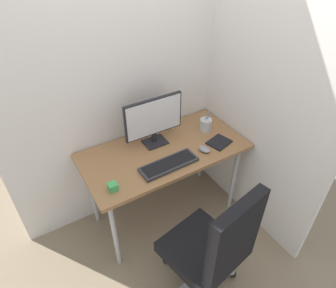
{
  "coord_description": "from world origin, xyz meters",
  "views": [
    {
      "loc": [
        -0.91,
        -1.56,
        2.2
      ],
      "look_at": [
        -0.01,
        -0.06,
        0.85
      ],
      "focal_mm": 31.81,
      "sensor_mm": 36.0,
      "label": 1
    }
  ],
  "objects_px": {
    "monitor": "(154,119)",
    "notebook": "(219,142)",
    "office_chair": "(214,248)",
    "pen_holder": "(206,125)",
    "keyboard": "(169,164)",
    "mouse": "(204,149)",
    "desk_clamp_accessory": "(113,187)"
  },
  "relations": [
    {
      "from": "office_chair",
      "to": "notebook",
      "type": "xyz_separation_m",
      "value": [
        0.52,
        0.63,
        0.22
      ]
    },
    {
      "from": "notebook",
      "to": "mouse",
      "type": "bearing_deg",
      "value": 172.5
    },
    {
      "from": "office_chair",
      "to": "notebook",
      "type": "distance_m",
      "value": 0.84
    },
    {
      "from": "office_chair",
      "to": "keyboard",
      "type": "bearing_deg",
      "value": 86.69
    },
    {
      "from": "notebook",
      "to": "office_chair",
      "type": "bearing_deg",
      "value": -144.58
    },
    {
      "from": "monitor",
      "to": "pen_holder",
      "type": "height_order",
      "value": "monitor"
    },
    {
      "from": "desk_clamp_accessory",
      "to": "monitor",
      "type": "bearing_deg",
      "value": 32.55
    },
    {
      "from": "pen_holder",
      "to": "keyboard",
      "type": "bearing_deg",
      "value": -155.57
    },
    {
      "from": "notebook",
      "to": "desk_clamp_accessory",
      "type": "distance_m",
      "value": 0.93
    },
    {
      "from": "pen_holder",
      "to": "notebook",
      "type": "xyz_separation_m",
      "value": [
        -0.01,
        -0.2,
        -0.05
      ]
    },
    {
      "from": "pen_holder",
      "to": "notebook",
      "type": "bearing_deg",
      "value": -93.87
    },
    {
      "from": "pen_holder",
      "to": "notebook",
      "type": "relative_size",
      "value": 1.09
    },
    {
      "from": "mouse",
      "to": "office_chair",
      "type": "bearing_deg",
      "value": -135.63
    },
    {
      "from": "office_chair",
      "to": "monitor",
      "type": "height_order",
      "value": "monitor"
    },
    {
      "from": "mouse",
      "to": "monitor",
      "type": "bearing_deg",
      "value": 117.18
    },
    {
      "from": "monitor",
      "to": "notebook",
      "type": "distance_m",
      "value": 0.56
    },
    {
      "from": "office_chair",
      "to": "notebook",
      "type": "bearing_deg",
      "value": 50.34
    },
    {
      "from": "pen_holder",
      "to": "notebook",
      "type": "height_order",
      "value": "pen_holder"
    },
    {
      "from": "office_chair",
      "to": "pen_holder",
      "type": "distance_m",
      "value": 1.02
    },
    {
      "from": "office_chair",
      "to": "keyboard",
      "type": "xyz_separation_m",
      "value": [
        0.03,
        0.6,
        0.23
      ]
    },
    {
      "from": "keyboard",
      "to": "mouse",
      "type": "bearing_deg",
      "value": 0.56
    },
    {
      "from": "office_chair",
      "to": "pen_holder",
      "type": "height_order",
      "value": "office_chair"
    },
    {
      "from": "office_chair",
      "to": "keyboard",
      "type": "relative_size",
      "value": 2.37
    },
    {
      "from": "office_chair",
      "to": "pen_holder",
      "type": "bearing_deg",
      "value": 57.24
    },
    {
      "from": "notebook",
      "to": "pen_holder",
      "type": "bearing_deg",
      "value": 71.21
    },
    {
      "from": "office_chair",
      "to": "pen_holder",
      "type": "xyz_separation_m",
      "value": [
        0.53,
        0.83,
        0.27
      ]
    },
    {
      "from": "monitor",
      "to": "mouse",
      "type": "distance_m",
      "value": 0.45
    },
    {
      "from": "monitor",
      "to": "keyboard",
      "type": "bearing_deg",
      "value": -99.34
    },
    {
      "from": "office_chair",
      "to": "desk_clamp_accessory",
      "type": "distance_m",
      "value": 0.76
    },
    {
      "from": "notebook",
      "to": "desk_clamp_accessory",
      "type": "height_order",
      "value": "desk_clamp_accessory"
    },
    {
      "from": "keyboard",
      "to": "desk_clamp_accessory",
      "type": "relative_size",
      "value": 7.5
    },
    {
      "from": "monitor",
      "to": "mouse",
      "type": "xyz_separation_m",
      "value": [
        0.27,
        -0.3,
        -0.2
      ]
    }
  ]
}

